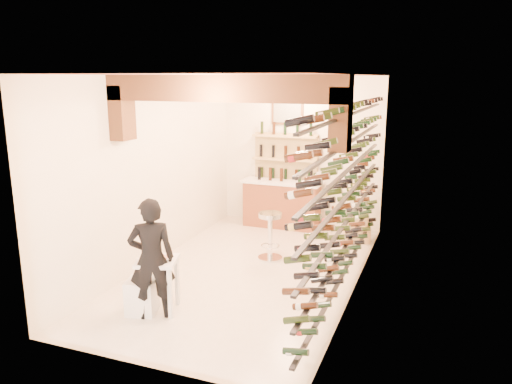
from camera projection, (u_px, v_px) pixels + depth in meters
ground at (250, 271)px, 8.23m from camera, size 6.00×6.00×0.00m
room_shell at (243, 139)px, 7.48m from camera, size 3.52×6.02×3.21m
wine_rack at (345, 188)px, 7.35m from camera, size 0.32×5.70×2.56m
back_counter at (282, 202)px, 10.62m from camera, size 1.70×0.62×1.29m
back_shelving at (285, 172)px, 10.70m from camera, size 1.40×0.31×2.73m
tasting_table at (158, 268)px, 6.71m from camera, size 0.65×0.65×0.92m
white_stool at (142, 296)px, 6.75m from camera, size 0.47×0.47×0.48m
person at (152, 259)px, 6.50m from camera, size 0.72×0.66×1.66m
chrome_barstool at (270, 232)px, 8.69m from camera, size 0.44×0.44×0.85m
crate_lower at (356, 234)px, 9.71m from camera, size 0.59×0.49×0.30m
crate_upper at (357, 221)px, 9.65m from camera, size 0.44×0.32×0.25m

